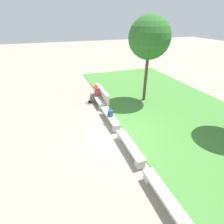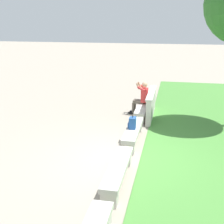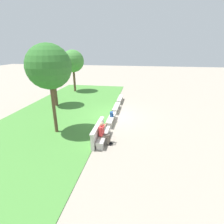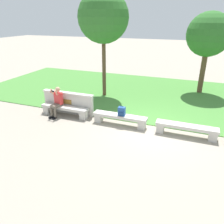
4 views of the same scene
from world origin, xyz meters
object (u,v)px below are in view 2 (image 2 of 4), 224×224
bench_near (133,132)px  backpack (132,123)px  bench_main (142,109)px  bench_mid (118,171)px  person_photographer (141,96)px

bench_near → backpack: bearing=-14.6°
bench_main → backpack: 2.74m
bench_main → bench_near: size_ratio=1.00×
bench_mid → bench_near: bearing=180.0°
person_photographer → bench_mid: bearing=0.8°
bench_main → bench_mid: size_ratio=1.00×
bench_mid → backpack: size_ratio=5.27×
bench_near → person_photographer: size_ratio=1.71×
bench_main → person_photographer: (-0.32, -0.08, 0.43)m
bench_mid → person_photographer: 5.61m
bench_main → bench_near: same height
bench_near → backpack: size_ratio=5.27×
person_photographer → backpack: person_photographer is taller
bench_near → bench_mid: (2.63, 0.00, 0.00)m
bench_main → bench_near: (2.63, 0.00, 0.00)m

